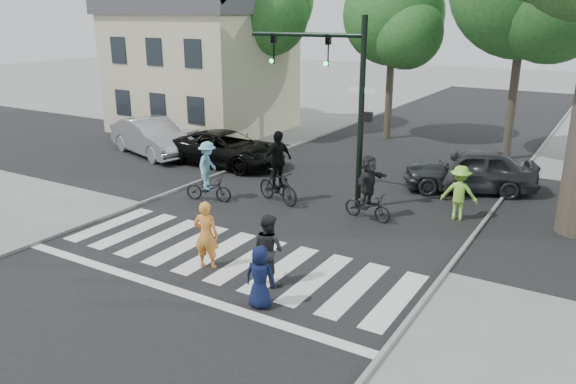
% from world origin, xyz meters
% --- Properties ---
extents(ground, '(120.00, 120.00, 0.00)m').
position_xyz_m(ground, '(0.00, 0.00, 0.00)').
color(ground, gray).
rests_on(ground, ground).
extents(road_stem, '(10.00, 70.00, 0.01)m').
position_xyz_m(road_stem, '(0.00, 5.00, 0.01)').
color(road_stem, black).
rests_on(road_stem, ground).
extents(road_cross, '(70.00, 10.00, 0.01)m').
position_xyz_m(road_cross, '(0.00, 8.00, 0.01)').
color(road_cross, black).
rests_on(road_cross, ground).
extents(curb_left, '(0.10, 70.00, 0.10)m').
position_xyz_m(curb_left, '(-5.05, 5.00, 0.05)').
color(curb_left, gray).
rests_on(curb_left, ground).
extents(curb_right, '(0.10, 70.00, 0.10)m').
position_xyz_m(curb_right, '(5.05, 5.00, 0.05)').
color(curb_right, gray).
rests_on(curb_right, ground).
extents(crosswalk, '(10.00, 3.85, 0.01)m').
position_xyz_m(crosswalk, '(0.00, 0.66, 0.01)').
color(crosswalk, silver).
rests_on(crosswalk, ground).
extents(traffic_signal, '(4.45, 0.29, 6.00)m').
position_xyz_m(traffic_signal, '(0.35, 6.20, 3.90)').
color(traffic_signal, black).
rests_on(traffic_signal, ground).
extents(bg_tree_0, '(5.46, 5.20, 8.97)m').
position_xyz_m(bg_tree_0, '(-13.74, 16.00, 6.14)').
color(bg_tree_0, brown).
rests_on(bg_tree_0, ground).
extents(bg_tree_1, '(6.09, 5.80, 9.80)m').
position_xyz_m(bg_tree_1, '(-8.70, 15.48, 6.65)').
color(bg_tree_1, brown).
rests_on(bg_tree_1, ground).
extents(bg_tree_2, '(5.04, 4.80, 8.40)m').
position_xyz_m(bg_tree_2, '(-1.76, 16.62, 5.78)').
color(bg_tree_2, brown).
rests_on(bg_tree_2, ground).
extents(house, '(8.40, 8.10, 8.82)m').
position_xyz_m(house, '(-11.49, 13.98, 3.80)').
color(house, beige).
rests_on(house, ground).
extents(pedestrian_woman, '(0.72, 0.57, 1.73)m').
position_xyz_m(pedestrian_woman, '(-0.13, 0.17, 0.86)').
color(pedestrian_woman, orange).
rests_on(pedestrian_woman, ground).
extents(pedestrian_child, '(0.76, 0.58, 1.40)m').
position_xyz_m(pedestrian_child, '(2.10, -0.78, 0.70)').
color(pedestrian_child, '#0E1537').
rests_on(pedestrian_child, ground).
extents(pedestrian_adult, '(0.94, 0.80, 1.69)m').
position_xyz_m(pedestrian_adult, '(1.62, 0.26, 0.85)').
color(pedestrian_adult, black).
rests_on(pedestrian_adult, ground).
extents(cyclist_left, '(1.70, 1.17, 2.04)m').
position_xyz_m(cyclist_left, '(-3.40, 4.29, 0.88)').
color(cyclist_left, black).
rests_on(cyclist_left, ground).
extents(cyclist_mid, '(1.93, 1.22, 2.43)m').
position_xyz_m(cyclist_mid, '(-1.30, 5.32, 1.00)').
color(cyclist_mid, black).
rests_on(cyclist_mid, ground).
extents(cyclist_right, '(1.65, 1.53, 2.01)m').
position_xyz_m(cyclist_right, '(1.89, 5.41, 0.90)').
color(cyclist_right, black).
rests_on(cyclist_right, ground).
extents(car_suv, '(5.09, 2.39, 1.41)m').
position_xyz_m(car_suv, '(-5.71, 8.36, 0.70)').
color(car_suv, black).
rests_on(car_suv, ground).
extents(car_silver, '(5.19, 3.10, 1.62)m').
position_xyz_m(car_silver, '(-9.64, 8.09, 0.81)').
color(car_silver, '#A5A4A9').
rests_on(car_silver, ground).
extents(car_grey, '(4.87, 3.34, 1.54)m').
position_xyz_m(car_grey, '(3.79, 9.94, 0.77)').
color(car_grey, '#2F3034').
rests_on(car_grey, ground).
extents(bystander_hivis, '(1.18, 0.79, 1.69)m').
position_xyz_m(bystander_hivis, '(4.25, 6.83, 0.85)').
color(bystander_hivis, '#8CD43F').
rests_on(bystander_hivis, ground).
extents(bystander_dark, '(0.71, 0.53, 1.76)m').
position_xyz_m(bystander_dark, '(3.54, 8.54, 0.88)').
color(bystander_dark, black).
rests_on(bystander_dark, ground).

